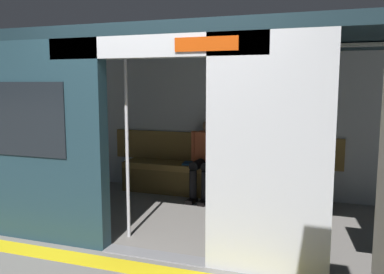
{
  "coord_description": "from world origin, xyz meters",
  "views": [
    {
      "loc": [
        -1.55,
        3.38,
        1.66
      ],
      "look_at": [
        0.04,
        -1.21,
        1.01
      ],
      "focal_mm": 37.48,
      "sensor_mm": 36.0,
      "label": 1
    }
  ],
  "objects_px": {
    "train_car": "(188,100)",
    "bench_seat": "(216,174)",
    "person_seated": "(207,152)",
    "book": "(188,163)",
    "grab_pole_door": "(127,143)",
    "handbag": "(236,161)"
  },
  "relations": [
    {
      "from": "book",
      "to": "grab_pole_door",
      "type": "relative_size",
      "value": 0.11
    },
    {
      "from": "train_car",
      "to": "book",
      "type": "xyz_separation_m",
      "value": [
        0.35,
        -0.99,
        -0.99
      ]
    },
    {
      "from": "bench_seat",
      "to": "handbag",
      "type": "relative_size",
      "value": 11.19
    },
    {
      "from": "bench_seat",
      "to": "person_seated",
      "type": "height_order",
      "value": "person_seated"
    },
    {
      "from": "handbag",
      "to": "book",
      "type": "distance_m",
      "value": 0.72
    },
    {
      "from": "train_car",
      "to": "bench_seat",
      "type": "relative_size",
      "value": 2.2
    },
    {
      "from": "handbag",
      "to": "bench_seat",
      "type": "bearing_deg",
      "value": 8.27
    },
    {
      "from": "book",
      "to": "grab_pole_door",
      "type": "xyz_separation_m",
      "value": [
        0.04,
        1.81,
        0.56
      ]
    },
    {
      "from": "train_car",
      "to": "grab_pole_door",
      "type": "distance_m",
      "value": 1.01
    },
    {
      "from": "person_seated",
      "to": "grab_pole_door",
      "type": "relative_size",
      "value": 0.57
    },
    {
      "from": "book",
      "to": "grab_pole_door",
      "type": "distance_m",
      "value": 1.9
    },
    {
      "from": "handbag",
      "to": "book",
      "type": "bearing_deg",
      "value": 2.14
    },
    {
      "from": "book",
      "to": "person_seated",
      "type": "bearing_deg",
      "value": 160.39
    },
    {
      "from": "person_seated",
      "to": "book",
      "type": "bearing_deg",
      "value": -12.0
    },
    {
      "from": "train_car",
      "to": "grab_pole_door",
      "type": "bearing_deg",
      "value": 64.37
    },
    {
      "from": "handbag",
      "to": "train_car",
      "type": "bearing_deg",
      "value": 70.03
    },
    {
      "from": "bench_seat",
      "to": "book",
      "type": "xyz_separation_m",
      "value": [
        0.43,
        -0.02,
        0.12
      ]
    },
    {
      "from": "train_car",
      "to": "grab_pole_door",
      "type": "height_order",
      "value": "train_car"
    },
    {
      "from": "bench_seat",
      "to": "book",
      "type": "bearing_deg",
      "value": -2.05
    },
    {
      "from": "train_car",
      "to": "person_seated",
      "type": "distance_m",
      "value": 1.21
    },
    {
      "from": "grab_pole_door",
      "to": "person_seated",
      "type": "bearing_deg",
      "value": -101.7
    },
    {
      "from": "person_seated",
      "to": "bench_seat",
      "type": "bearing_deg",
      "value": -154.99
    }
  ]
}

